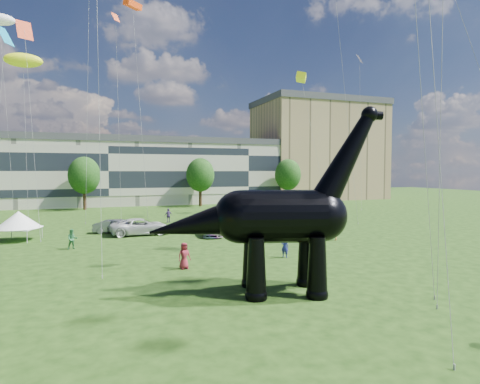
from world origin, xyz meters
name	(u,v)px	position (x,y,z in m)	size (l,w,h in m)	color
ground	(298,291)	(0.00, 0.00, 0.00)	(220.00, 220.00, 0.00)	#16330C
terrace_row	(108,174)	(-8.00, 62.00, 6.00)	(78.00, 11.00, 12.00)	beige
apartment_block	(318,152)	(40.00, 65.00, 11.00)	(28.00, 18.00, 22.00)	tan
tree_mid_left	(84,172)	(-12.00, 53.00, 6.29)	(5.20, 5.20, 9.44)	#382314
tree_mid_right	(200,172)	(8.00, 53.00, 6.29)	(5.20, 5.20, 9.44)	#382314
tree_far_right	(288,172)	(26.00, 53.00, 6.29)	(5.20, 5.20, 9.44)	#382314
dinosaur_sculpture	(273,220)	(-1.39, 0.29, 3.91)	(12.65, 5.20, 10.37)	black
car_silver	(121,226)	(-7.88, 23.76, 0.81)	(1.91, 4.74, 1.61)	silver
car_grey	(114,227)	(-8.53, 24.71, 0.68)	(1.44, 4.13, 1.36)	slate
car_white	(141,227)	(-5.95, 22.53, 0.84)	(2.79, 6.04, 1.68)	silver
car_dark	(211,229)	(0.59, 19.48, 0.68)	(1.90, 4.66, 1.35)	#595960
gazebo_near	(293,208)	(13.07, 25.85, 1.89)	(4.21, 4.21, 2.70)	white
gazebo_far	(292,207)	(13.67, 27.11, 1.91)	(4.71, 4.71, 2.72)	silver
gazebo_left	(19,220)	(-17.08, 22.92, 1.94)	(5.00, 5.00, 2.76)	white
visitors	(214,238)	(-0.97, 12.93, 0.88)	(48.13, 47.08, 1.89)	#307943
kites	(57,44)	(-14.69, 39.43, 23.21)	(65.61, 51.12, 23.86)	red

